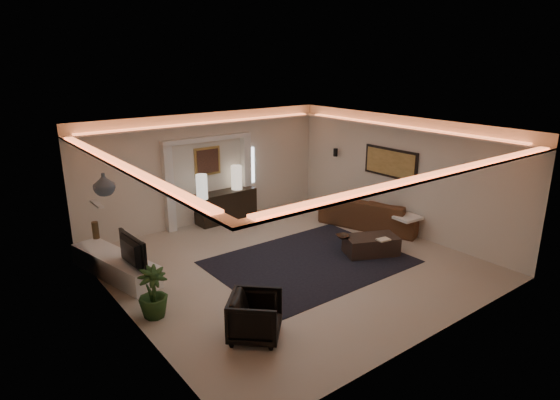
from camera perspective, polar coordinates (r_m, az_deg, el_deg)
floor at (r=10.13m, az=1.16°, el=-7.77°), size 7.00×7.00×0.00m
ceiling at (r=9.30m, az=1.27°, el=8.69°), size 7.00×7.00×0.00m
wall_back at (r=12.45m, az=-8.86°, el=3.81°), size 7.00×0.00×7.00m
wall_front at (r=7.37m, az=18.48°, el=-6.19°), size 7.00×0.00×7.00m
wall_left at (r=8.04m, az=-18.80°, el=-4.28°), size 0.00×7.00×7.00m
wall_right at (r=12.03m, az=14.41°, el=3.02°), size 0.00×7.00×7.00m
cove_soffit at (r=9.34m, az=1.26°, el=6.99°), size 7.00×7.00×0.04m
daylight_slit at (r=13.13m, az=-3.62°, el=4.22°), size 0.25×0.03×1.00m
area_rug at (r=10.22m, az=3.64°, el=-7.54°), size 4.00×3.00×0.01m
pilaster_left at (r=11.97m, az=-13.38°, el=1.28°), size 0.22×0.20×2.20m
pilaster_right at (r=13.02m, az=-4.13°, el=2.96°), size 0.22×0.20×2.20m
alcove_header at (r=12.21m, az=-8.80°, el=7.39°), size 2.52×0.20×0.12m
painting_frame at (r=12.38m, az=-8.83°, el=4.69°), size 0.74×0.04×0.74m
painting_canvas at (r=12.36m, az=-8.78°, el=4.67°), size 0.62×0.02×0.62m
art_panel_frame at (r=12.14m, az=13.31°, el=4.43°), size 0.04×1.64×0.74m
art_panel_gold at (r=12.12m, az=13.23°, el=4.41°), size 0.02×1.50×0.62m
wall_sconce at (r=13.34m, az=6.77°, el=5.78°), size 0.12×0.12×0.22m
wall_niche at (r=9.27m, az=-21.40°, el=-0.45°), size 0.10×0.55×0.04m
console at (r=12.70m, az=-6.57°, el=-0.75°), size 1.69×0.59×0.84m
lamp_left at (r=11.90m, az=-9.49°, el=1.38°), size 0.34×0.34×0.63m
lamp_right at (r=12.69m, az=-5.30°, el=2.52°), size 0.36×0.36×0.65m
media_ledge at (r=10.10m, az=-19.44°, el=-7.49°), size 1.10×2.45×0.45m
tv at (r=9.22m, az=-18.09°, el=-6.07°), size 1.09×0.21×0.62m
figurine at (r=10.97m, az=-21.54°, el=-3.42°), size 0.18×0.18×0.38m
ginger_jar at (r=9.68m, az=-20.64°, el=1.80°), size 0.48×0.48×0.44m
plant at (r=8.31m, az=-15.21°, el=-10.84°), size 0.53×0.53×0.89m
sofa at (r=12.41m, az=11.04°, el=-1.50°), size 2.78×1.83×0.76m
throw_blanket at (r=11.66m, az=15.30°, el=-2.10°), size 0.63×0.53×0.06m
throw_pillow at (r=12.81m, az=8.04°, el=0.05°), size 0.24×0.38×0.36m
coffee_table at (r=10.73m, az=11.02°, el=-5.44°), size 1.31×1.05×0.43m
bowl at (r=10.45m, az=7.67°, el=-4.48°), size 0.37×0.37×0.07m
magazine at (r=10.48m, az=12.48°, el=-4.79°), size 0.30×0.24×0.03m
armchair at (r=7.53m, az=-3.02°, el=-14.02°), size 1.12×1.12×0.73m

